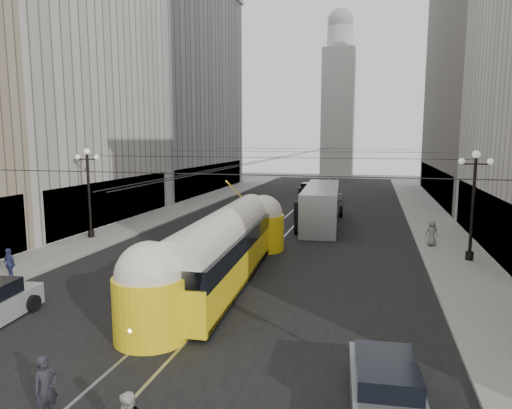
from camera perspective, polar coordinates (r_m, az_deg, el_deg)
The scene contains 21 objects.
ground at distance 14.32m, azimuth -18.50°, elevation -22.24°, with size 170.00×170.00×0.00m, color slate.
road at distance 43.90m, azimuth 5.12°, elevation -1.24°, with size 20.00×85.00×0.02m, color black.
sidewalk_left at distance 50.49m, azimuth -7.78°, elevation 0.03°, with size 4.00×72.00×0.15m, color gray.
sidewalk_right at distance 47.06m, azimuth 20.41°, elevation -1.00°, with size 4.00×72.00×0.15m, color gray.
rail_left at distance 44.03m, azimuth 4.15°, elevation -1.20°, with size 0.12×85.00×0.04m, color gray.
rail_right at distance 43.79m, azimuth 6.08°, elevation -1.28°, with size 0.12×85.00×0.04m, color gray.
building_left_mid at distance 44.77m, azimuth -24.78°, elevation 20.57°, with size 12.60×20.60×34.60m.
building_left_far at distance 64.59m, azimuth -10.66°, elevation 14.39°, with size 12.60×28.60×28.60m.
building_right_far at distance 60.38m, azimuth 27.88°, elevation 15.97°, with size 12.60×32.60×32.60m.
distant_tower at distance 90.86m, azimuth 10.26°, elevation 12.97°, with size 6.00×6.00×31.36m.
lamppost_left_mid at distance 34.54m, azimuth -20.18°, elevation 2.01°, with size 1.86×0.44×6.37m.
lamppost_right_mid at distance 29.00m, azimuth 25.52°, elevation 0.62°, with size 1.86×0.44×6.37m.
catenary at distance 42.32m, azimuth 5.15°, elevation 6.42°, with size 25.00×72.00×0.23m.
streetcar at distance 22.95m, azimuth -4.12°, elevation -5.37°, with size 3.45×16.65×3.66m.
city_bus at distance 38.46m, azimuth 8.18°, elevation 0.07°, with size 3.53×13.02×3.27m.
sedan_grey at distance 13.45m, azimuth 15.89°, elevation -21.18°, with size 2.11×4.48×1.38m.
sedan_white_far at distance 53.21m, azimuth 9.16°, elevation 0.98°, with size 2.74×4.45×1.31m.
sedan_dark_far at distance 62.08m, azimuth 6.50°, elevation 2.05°, with size 1.94×4.22×1.30m.
pedestrian_crossing_a at distance 13.54m, azimuth -24.78°, elevation -20.21°, with size 0.64×0.42×1.75m, color #222227.
pedestrian_sidewalk_right at distance 32.39m, azimuth 21.12°, elevation -3.33°, with size 0.84×0.51×1.71m, color gray.
pedestrian_sidewalk_left at distance 26.08m, azimuth -28.47°, elevation -6.56°, with size 0.95×0.54×1.63m, color navy.
Camera 1 is at (6.99, -10.25, 7.15)m, focal length 32.00 mm.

